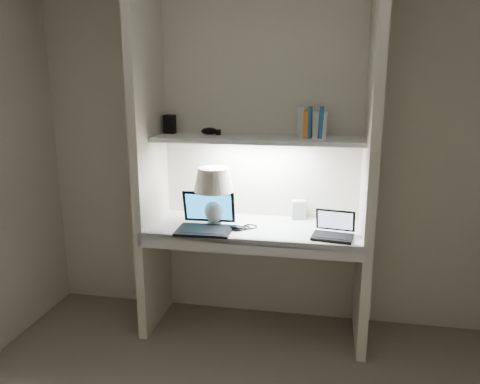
% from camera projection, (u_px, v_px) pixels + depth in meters
% --- Properties ---
extents(back_wall, '(3.20, 0.01, 2.50)m').
position_uv_depth(back_wall, '(261.00, 150.00, 3.32)').
color(back_wall, beige).
rests_on(back_wall, floor).
extents(alcove_panel_left, '(0.06, 0.55, 2.50)m').
position_uv_depth(alcove_panel_left, '(149.00, 153.00, 3.18)').
color(alcove_panel_left, beige).
rests_on(alcove_panel_left, floor).
extents(alcove_panel_right, '(0.06, 0.55, 2.50)m').
position_uv_depth(alcove_panel_right, '(370.00, 160.00, 2.92)').
color(alcove_panel_right, beige).
rests_on(alcove_panel_right, floor).
extents(desk, '(1.40, 0.55, 0.04)m').
position_uv_depth(desk, '(255.00, 229.00, 3.17)').
color(desk, white).
rests_on(desk, alcove_panel_left).
extents(desk_apron, '(1.46, 0.03, 0.10)m').
position_uv_depth(desk_apron, '(248.00, 246.00, 2.93)').
color(desk_apron, silver).
rests_on(desk_apron, desk).
extents(shelf, '(1.40, 0.36, 0.03)m').
position_uv_depth(shelf, '(257.00, 139.00, 3.12)').
color(shelf, silver).
rests_on(shelf, back_wall).
extents(strip_light, '(0.60, 0.04, 0.02)m').
position_uv_depth(strip_light, '(257.00, 143.00, 3.13)').
color(strip_light, white).
rests_on(strip_light, shelf).
extents(table_lamp, '(0.27, 0.27, 0.40)m').
position_uv_depth(table_lamp, '(214.00, 187.00, 3.14)').
color(table_lamp, white).
rests_on(table_lamp, desk).
extents(laptop_main, '(0.36, 0.32, 0.24)m').
position_uv_depth(laptop_main, '(206.00, 221.00, 3.10)').
color(laptop_main, black).
rests_on(laptop_main, desk).
extents(laptop_netbook, '(0.28, 0.25, 0.16)m').
position_uv_depth(laptop_netbook, '(333.00, 231.00, 2.95)').
color(laptop_netbook, black).
rests_on(laptop_netbook, desk).
extents(speaker, '(0.11, 0.09, 0.14)m').
position_uv_depth(speaker, '(298.00, 210.00, 3.32)').
color(speaker, silver).
rests_on(speaker, desk).
extents(mouse, '(0.11, 0.09, 0.03)m').
position_uv_depth(mouse, '(237.00, 228.00, 3.09)').
color(mouse, black).
rests_on(mouse, desk).
extents(cable_coil, '(0.12, 0.12, 0.01)m').
position_uv_depth(cable_coil, '(250.00, 227.00, 3.14)').
color(cable_coil, black).
rests_on(cable_coil, desk).
extents(sticky_note, '(0.09, 0.09, 0.00)m').
position_uv_depth(sticky_note, '(199.00, 228.00, 3.13)').
color(sticky_note, yellow).
rests_on(sticky_note, desk).
extents(book_row, '(0.19, 0.13, 0.20)m').
position_uv_depth(book_row, '(312.00, 123.00, 3.07)').
color(book_row, silver).
rests_on(book_row, shelf).
extents(shelf_box, '(0.08, 0.06, 0.13)m').
position_uv_depth(shelf_box, '(170.00, 124.00, 3.30)').
color(shelf_box, black).
rests_on(shelf_box, shelf).
extents(shelf_gadget, '(0.14, 0.12, 0.05)m').
position_uv_depth(shelf_gadget, '(209.00, 131.00, 3.23)').
color(shelf_gadget, black).
rests_on(shelf_gadget, shelf).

